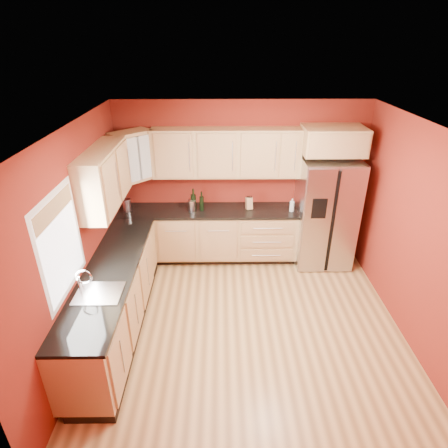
{
  "coord_description": "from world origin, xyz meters",
  "views": [
    {
      "loc": [
        -0.35,
        -3.84,
        3.46
      ],
      "look_at": [
        -0.3,
        0.9,
        1.06
      ],
      "focal_mm": 30.0,
      "sensor_mm": 36.0,
      "label": 1
    }
  ],
  "objects_px": {
    "refrigerator": "(325,213)",
    "canister_left": "(127,205)",
    "soap_dispenser": "(292,205)",
    "wine_bottle_a": "(193,200)",
    "knife_block": "(249,203)"
  },
  "relations": [
    {
      "from": "canister_left",
      "to": "soap_dispenser",
      "type": "distance_m",
      "value": 2.64
    },
    {
      "from": "soap_dispenser",
      "to": "canister_left",
      "type": "bearing_deg",
      "value": 179.42
    },
    {
      "from": "canister_left",
      "to": "knife_block",
      "type": "relative_size",
      "value": 1.09
    },
    {
      "from": "wine_bottle_a",
      "to": "soap_dispenser",
      "type": "height_order",
      "value": "wine_bottle_a"
    },
    {
      "from": "knife_block",
      "to": "soap_dispenser",
      "type": "relative_size",
      "value": 0.91
    },
    {
      "from": "canister_left",
      "to": "soap_dispenser",
      "type": "bearing_deg",
      "value": -0.58
    },
    {
      "from": "canister_left",
      "to": "soap_dispenser",
      "type": "xyz_separation_m",
      "value": [
        2.64,
        -0.03,
        0.0
      ]
    },
    {
      "from": "refrigerator",
      "to": "canister_left",
      "type": "xyz_separation_m",
      "value": [
        -3.19,
        0.03,
        0.14
      ]
    },
    {
      "from": "canister_left",
      "to": "wine_bottle_a",
      "type": "relative_size",
      "value": 0.57
    },
    {
      "from": "refrigerator",
      "to": "soap_dispenser",
      "type": "height_order",
      "value": "refrigerator"
    },
    {
      "from": "soap_dispenser",
      "to": "wine_bottle_a",
      "type": "bearing_deg",
      "value": 177.96
    },
    {
      "from": "refrigerator",
      "to": "knife_block",
      "type": "relative_size",
      "value": 9.19
    },
    {
      "from": "refrigerator",
      "to": "knife_block",
      "type": "height_order",
      "value": "refrigerator"
    },
    {
      "from": "soap_dispenser",
      "to": "refrigerator",
      "type": "bearing_deg",
      "value": 0.17
    },
    {
      "from": "refrigerator",
      "to": "knife_block",
      "type": "bearing_deg",
      "value": 175.37
    }
  ]
}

